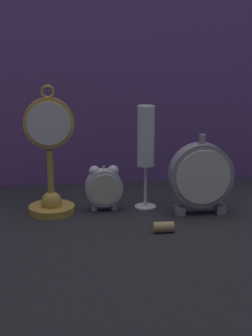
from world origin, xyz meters
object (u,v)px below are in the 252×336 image
at_px(alarm_clock_twin_bell, 104,186).
at_px(wine_cork, 163,227).
at_px(pocket_watch_on_stand, 50,167).
at_px(champagne_flute, 146,143).
at_px(mantel_clock_silver, 201,176).

distance_m(alarm_clock_twin_bell, wine_cork, 0.19).
bearing_deg(wine_cork, alarm_clock_twin_bell, 124.80).
relative_size(alarm_clock_twin_bell, wine_cork, 2.51).
relative_size(pocket_watch_on_stand, champagne_flute, 1.21).
bearing_deg(mantel_clock_silver, pocket_watch_on_stand, 171.37).
relative_size(pocket_watch_on_stand, alarm_clock_twin_bell, 2.72).
distance_m(alarm_clock_twin_bell, champagne_flute, 0.13).
height_order(pocket_watch_on_stand, alarm_clock_twin_bell, pocket_watch_on_stand).
xyz_separation_m(pocket_watch_on_stand, champagne_flute, (0.22, 0.01, 0.04)).
distance_m(mantel_clock_silver, wine_cork, 0.17).
bearing_deg(wine_cork, pocket_watch_on_stand, 145.81).
height_order(pocket_watch_on_stand, mantel_clock_silver, pocket_watch_on_stand).
distance_m(pocket_watch_on_stand, alarm_clock_twin_bell, 0.13).
relative_size(mantel_clock_silver, champagne_flute, 0.76).
bearing_deg(champagne_flute, mantel_clock_silver, -27.71).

